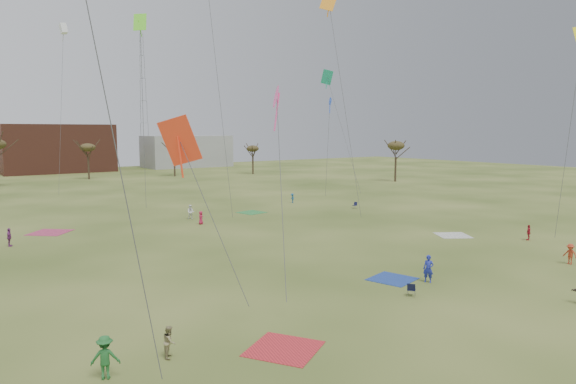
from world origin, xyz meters
TOP-DOWN VIEW (x-y plane):
  - ground at (0.00, 0.00)m, footprint 260.00×260.00m
  - flyer_near_center at (-18.18, -0.15)m, footprint 1.39×1.13m
  - flyer_near_right at (4.03, 1.07)m, footprint 0.73×0.83m
  - spectator_fore_a at (22.95, 4.58)m, footprint 0.93×0.63m
  - spectator_fore_b at (-15.16, 0.22)m, footprint 0.86×0.91m
  - flyer_mid_b at (16.95, -2.19)m, footprint 0.61×1.05m
  - spectator_mid_d at (-17.71, 30.45)m, footprint 0.68×1.06m
  - spectator_mid_e at (1.86, 34.29)m, footprint 1.04×1.00m
  - flyer_far_b at (1.32, 30.52)m, footprint 0.73×0.86m
  - flyer_far_c at (19.88, 38.61)m, footprint 0.71×0.99m
  - blanket_red at (-10.37, -2.10)m, footprint 4.32×4.32m
  - blanket_blue at (2.58, 3.03)m, footprint 3.46×3.46m
  - blanket_cream at (18.96, 10.17)m, footprint 4.17×4.17m
  - blanket_plum at (-13.39, 35.26)m, footprint 5.00×5.00m
  - blanket_olive at (10.33, 34.35)m, footprint 3.52×3.52m
  - camp_chair_center at (0.77, -0.28)m, footprint 0.74×0.73m
  - camp_chair_right at (23.46, 29.27)m, footprint 0.63×0.60m
  - kites_aloft at (-0.57, 33.44)m, footprint 57.56×66.88m
  - tree_line at (-2.85, 79.12)m, footprint 117.44×49.32m
  - building_brick at (5.00, 120.00)m, footprint 26.00×16.00m
  - building_grey at (40.00, 118.00)m, footprint 24.00×12.00m
  - radio_tower at (30.00, 125.00)m, footprint 1.51×1.72m

SIDE VIEW (x-z plane):
  - ground at x=0.00m, z-range 0.00..0.00m
  - blanket_red at x=-10.37m, z-range -0.01..0.02m
  - blanket_blue at x=2.58m, z-range -0.01..0.02m
  - blanket_cream at x=18.96m, z-range -0.01..0.02m
  - blanket_plum at x=-13.39m, z-range -0.01..0.02m
  - blanket_olive at x=10.33m, z-range -0.01..0.02m
  - camp_chair_center at x=0.77m, z-range -0.18..0.69m
  - camp_chair_right at x=23.46m, z-range -0.18..0.69m
  - flyer_far_c at x=19.88m, z-range 0.00..1.38m
  - spectator_fore_a at x=22.95m, z-range 0.00..1.47m
  - flyer_far_b at x=1.32m, z-range 0.00..1.49m
  - spectator_fore_b at x=-15.16m, z-range 0.00..1.49m
  - flyer_mid_b at x=16.95m, z-range 0.00..1.63m
  - spectator_mid_d at x=-17.71m, z-range 0.00..1.67m
  - spectator_mid_e at x=1.86m, z-range 0.00..1.70m
  - flyer_near_center at x=-18.18m, z-range 0.00..1.87m
  - flyer_near_right at x=4.03m, z-range 0.00..1.91m
  - building_grey at x=40.00m, z-range 0.00..9.00m
  - building_brick at x=5.00m, z-range 0.00..12.00m
  - tree_line at x=-2.85m, z-range 2.63..11.54m
  - radio_tower at x=30.00m, z-range -1.29..39.71m
  - kites_aloft at x=-0.57m, z-range 8.40..35.16m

